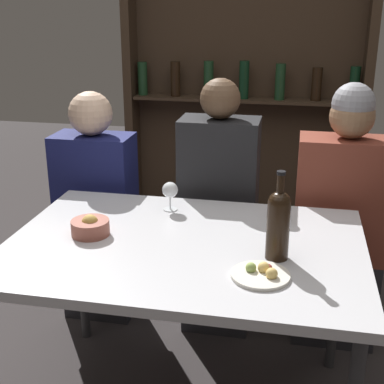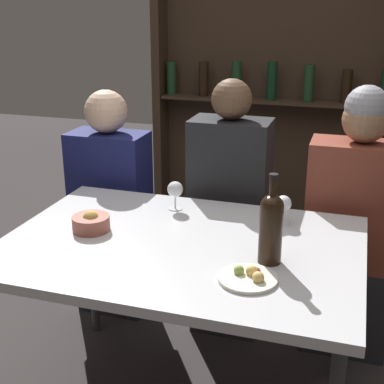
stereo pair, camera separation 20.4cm
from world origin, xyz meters
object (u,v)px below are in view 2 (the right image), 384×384
food_plate_0 (249,277)px  seated_person_left (111,211)px  seated_person_center (229,219)px  seated_person_right (353,232)px  wine_bottle (271,225)px  wine_glass_1 (175,190)px  wine_glass_0 (283,205)px  snack_bowl (92,222)px

food_plate_0 → seated_person_left: (-0.89, 0.84, -0.20)m
seated_person_center → seated_person_right: (0.58, -0.00, 0.01)m
wine_bottle → seated_person_center: size_ratio=0.25×
wine_glass_1 → wine_glass_0: bearing=-2.1°
wine_bottle → snack_bowl: (-0.70, 0.06, -0.10)m
wine_glass_0 → wine_glass_1: wine_glass_1 is taller
wine_bottle → seated_person_center: bearing=113.9°
wine_glass_1 → seated_person_right: seated_person_right is taller
seated_person_center → snack_bowl: bearing=-122.0°
wine_bottle → wine_glass_1: bearing=141.8°
wine_glass_0 → snack_bowl: 0.75m
wine_bottle → seated_person_center: seated_person_center is taller
snack_bowl → wine_glass_0: bearing=22.6°
wine_glass_0 → snack_bowl: (-0.70, -0.29, -0.05)m
seated_person_center → food_plate_0: bearing=-72.3°
snack_bowl → seated_person_right: (0.97, 0.63, -0.18)m
food_plate_0 → seated_person_center: size_ratio=0.15×
seated_person_right → wine_bottle: bearing=-111.4°
wine_bottle → food_plate_0: bearing=-105.7°
wine_bottle → wine_glass_1: wine_bottle is taller
wine_glass_1 → snack_bowl: wine_glass_1 is taller
seated_person_center → seated_person_right: seated_person_center is taller
seated_person_right → wine_glass_0: bearing=-129.1°
wine_glass_1 → food_plate_0: wine_glass_1 is taller
wine_glass_0 → wine_glass_1: bearing=177.9°
wine_bottle → wine_glass_0: size_ratio=2.70×
seated_person_left → wine_bottle: bearing=-36.6°
wine_glass_0 → snack_bowl: size_ratio=0.80×
wine_bottle → seated_person_center: (-0.31, 0.69, -0.29)m
wine_bottle → wine_glass_0: wine_bottle is taller
seated_person_left → snack_bowl: bearing=-70.0°
food_plate_0 → wine_glass_0: bearing=86.2°
wine_bottle → seated_person_right: bearing=68.6°
wine_glass_0 → seated_person_center: bearing=131.2°
wine_glass_1 → seated_person_right: (0.74, 0.33, -0.23)m
wine_glass_1 → seated_person_center: (0.16, 0.33, -0.24)m
seated_person_center → seated_person_right: size_ratio=1.00×
wine_glass_1 → seated_person_center: 0.43m
wine_glass_1 → seated_person_right: bearing=23.9°
food_plate_0 → seated_person_left: 1.24m
seated_person_left → seated_person_right: 1.21m
seated_person_left → seated_person_center: bearing=0.0°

